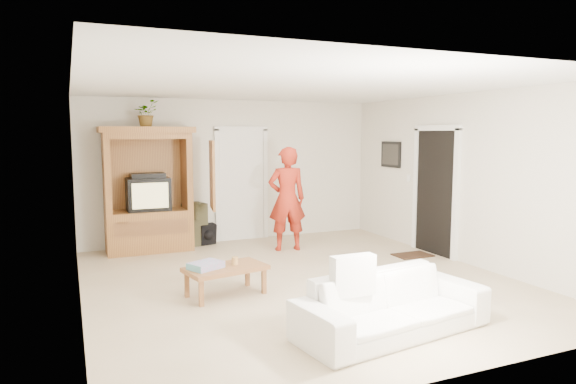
{
  "coord_description": "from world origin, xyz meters",
  "views": [
    {
      "loc": [
        -2.81,
        -6.14,
        1.99
      ],
      "look_at": [
        0.08,
        0.6,
        1.15
      ],
      "focal_mm": 32.0,
      "sensor_mm": 36.0,
      "label": 1
    }
  ],
  "objects_px": {
    "armoire": "(150,198)",
    "sofa": "(392,304)",
    "coffee_table": "(226,270)",
    "man": "(287,199)"
  },
  "relations": [
    {
      "from": "armoire",
      "to": "sofa",
      "type": "relative_size",
      "value": 1.04
    },
    {
      "from": "armoire",
      "to": "coffee_table",
      "type": "relative_size",
      "value": 1.97
    },
    {
      "from": "coffee_table",
      "to": "armoire",
      "type": "bearing_deg",
      "value": 88.08
    },
    {
      "from": "armoire",
      "to": "man",
      "type": "distance_m",
      "value": 2.32
    },
    {
      "from": "armoire",
      "to": "man",
      "type": "height_order",
      "value": "armoire"
    },
    {
      "from": "man",
      "to": "sofa",
      "type": "bearing_deg",
      "value": 93.27
    },
    {
      "from": "coffee_table",
      "to": "man",
      "type": "bearing_deg",
      "value": 38.49
    },
    {
      "from": "armoire",
      "to": "man",
      "type": "bearing_deg",
      "value": -21.67
    },
    {
      "from": "sofa",
      "to": "coffee_table",
      "type": "relative_size",
      "value": 1.9
    },
    {
      "from": "sofa",
      "to": "coffee_table",
      "type": "bearing_deg",
      "value": 114.71
    }
  ]
}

